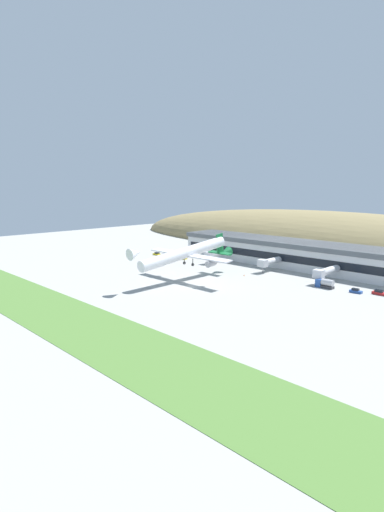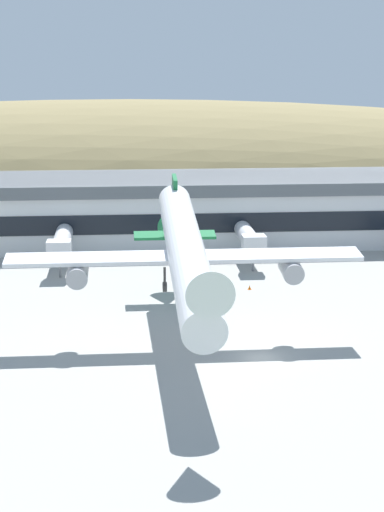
# 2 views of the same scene
# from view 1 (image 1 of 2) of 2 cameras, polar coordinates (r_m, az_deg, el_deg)

# --- Properties ---
(ground_plane) EXTENTS (384.61, 384.61, 0.00)m
(ground_plane) POSITION_cam_1_polar(r_m,az_deg,el_deg) (138.11, -0.15, -4.39)
(ground_plane) COLOR #9E9E99
(grass_strip_foreground) EXTENTS (346.15, 21.52, 0.08)m
(grass_strip_foreground) POSITION_cam_1_polar(r_m,az_deg,el_deg) (111.43, -17.61, -8.38)
(grass_strip_foreground) COLOR #4C7533
(grass_strip_foreground) RESTS_ON ground_plane
(hill_backdrop) EXTENTS (290.68, 80.46, 40.58)m
(hill_backdrop) POSITION_cam_1_polar(r_m,az_deg,el_deg) (245.50, 17.38, 1.47)
(hill_backdrop) COLOR olive
(hill_backdrop) RESTS_ON ground_plane
(terminal_building) EXTENTS (107.23, 19.43, 11.05)m
(terminal_building) POSITION_cam_1_polar(r_m,az_deg,el_deg) (178.70, 13.59, 0.66)
(terminal_building) COLOR silver
(terminal_building) RESTS_ON ground_plane
(jetway_0) EXTENTS (3.38, 14.55, 5.43)m
(jetway_0) POSITION_cam_1_polar(r_m,az_deg,el_deg) (180.80, 3.51, 0.30)
(jetway_0) COLOR silver
(jetway_0) RESTS_ON ground_plane
(jetway_1) EXTENTS (3.38, 13.34, 5.43)m
(jetway_1) POSITION_cam_1_polar(r_m,az_deg,el_deg) (164.60, 10.92, -0.82)
(jetway_1) COLOR silver
(jetway_1) RESTS_ON ground_plane
(jetway_2) EXTENTS (3.38, 15.70, 5.43)m
(jetway_2) POSITION_cam_1_polar(r_m,az_deg,el_deg) (151.16, 18.61, -2.11)
(jetway_2) COLOR silver
(jetway_2) RESTS_ON ground_plane
(cargo_airplane) EXTENTS (38.58, 49.91, 10.40)m
(cargo_airplane) POSITION_cam_1_polar(r_m,az_deg,el_deg) (144.77, -0.78, 0.40)
(cargo_airplane) COLOR silver
(service_car_1) EXTENTS (4.55, 2.04, 1.56)m
(service_car_1) POSITION_cam_1_polar(r_m,az_deg,el_deg) (141.14, 25.20, -4.77)
(service_car_1) COLOR #B21E1E
(service_car_1) RESTS_ON ground_plane
(service_car_2) EXTENTS (4.31, 1.94, 1.45)m
(service_car_2) POSITION_cam_1_polar(r_m,az_deg,el_deg) (201.62, -5.05, 0.30)
(service_car_2) COLOR gold
(service_car_2) RESTS_ON ground_plane
(service_car_3) EXTENTS (3.87, 1.68, 1.45)m
(service_car_3) POSITION_cam_1_polar(r_m,az_deg,el_deg) (140.52, 22.35, -4.65)
(service_car_3) COLOR #264C99
(service_car_3) RESTS_ON ground_plane
(fuel_truck) EXTENTS (8.24, 2.33, 3.09)m
(fuel_truck) POSITION_cam_1_polar(r_m,az_deg,el_deg) (191.38, -1.78, 0.08)
(fuel_truck) COLOR gold
(fuel_truck) RESTS_ON ground_plane
(box_truck) EXTENTS (6.16, 2.39, 3.15)m
(box_truck) POSITION_cam_1_polar(r_m,az_deg,el_deg) (143.42, 18.46, -3.75)
(box_truck) COLOR #264C99
(box_truck) RESTS_ON ground_plane
(traffic_cone_0) EXTENTS (0.52, 0.52, 0.58)m
(traffic_cone_0) POSITION_cam_1_polar(r_m,az_deg,el_deg) (155.53, 7.44, -2.74)
(traffic_cone_0) COLOR orange
(traffic_cone_0) RESTS_ON ground_plane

